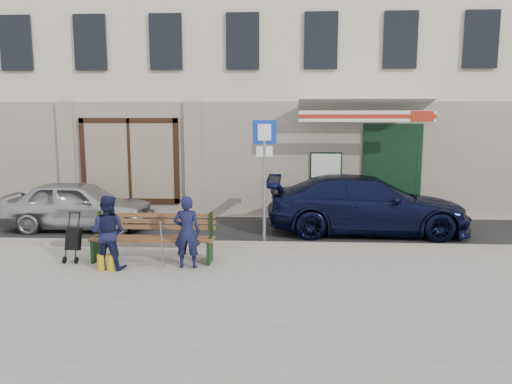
# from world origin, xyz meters

# --- Properties ---
(ground) EXTENTS (80.00, 80.00, 0.00)m
(ground) POSITION_xyz_m (0.00, 0.00, 0.00)
(ground) COLOR #9E9991
(ground) RESTS_ON ground
(asphalt_lane) EXTENTS (60.00, 3.20, 0.01)m
(asphalt_lane) POSITION_xyz_m (0.00, 3.10, 0.01)
(asphalt_lane) COLOR #282828
(asphalt_lane) RESTS_ON ground
(curb) EXTENTS (60.00, 0.18, 0.12)m
(curb) POSITION_xyz_m (0.00, 1.50, 0.06)
(curb) COLOR #9E9384
(curb) RESTS_ON ground
(building) EXTENTS (20.00, 8.27, 10.00)m
(building) POSITION_xyz_m (0.01, 8.45, 4.97)
(building) COLOR beige
(building) RESTS_ON ground
(car_silver) EXTENTS (3.66, 1.52, 1.24)m
(car_silver) POSITION_xyz_m (-3.95, 3.00, 0.62)
(car_silver) COLOR #B4B4B9
(car_silver) RESTS_ON ground
(car_navy) EXTENTS (4.82, 2.02, 1.39)m
(car_navy) POSITION_xyz_m (3.14, 3.02, 0.70)
(car_navy) COLOR black
(car_navy) RESTS_ON ground
(parking_sign) EXTENTS (0.51, 0.09, 2.73)m
(parking_sign) POSITION_xyz_m (0.72, 1.66, 1.83)
(parking_sign) COLOR gray
(parking_sign) RESTS_ON ground
(bench) EXTENTS (2.40, 1.17, 0.98)m
(bench) POSITION_xyz_m (-1.45, 0.41, 0.46)
(bench) COLOR brown
(bench) RESTS_ON ground
(man) EXTENTS (0.51, 0.35, 1.36)m
(man) POSITION_xyz_m (-0.66, 0.03, 0.68)
(man) COLOR #131636
(man) RESTS_ON ground
(woman) EXTENTS (0.71, 0.57, 1.38)m
(woman) POSITION_xyz_m (-2.11, -0.12, 0.69)
(woman) COLOR #141837
(woman) RESTS_ON ground
(stroller) EXTENTS (0.29, 0.40, 0.95)m
(stroller) POSITION_xyz_m (-2.96, 0.32, 0.42)
(stroller) COLOR black
(stroller) RESTS_ON ground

